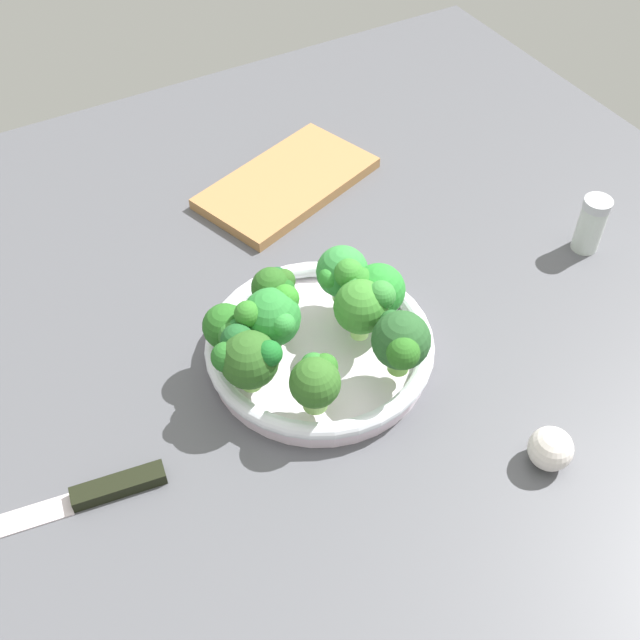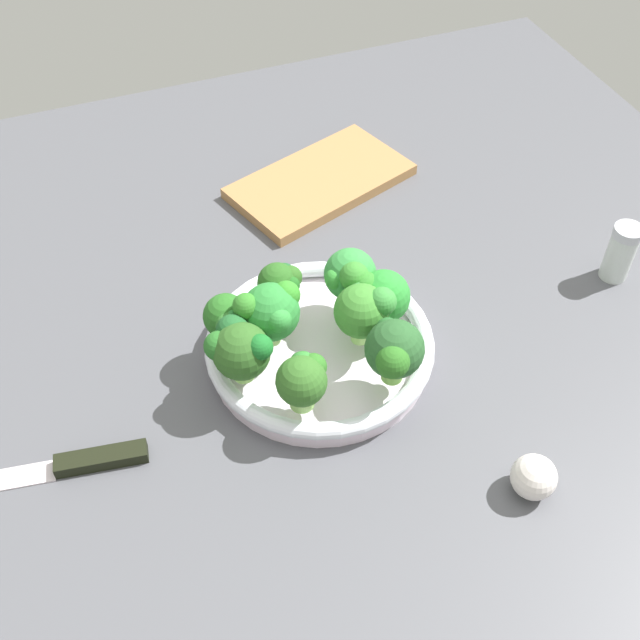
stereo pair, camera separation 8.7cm
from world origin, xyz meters
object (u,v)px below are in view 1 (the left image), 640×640
knife (72,501)px  broccoli_floret_8 (228,328)px  broccoli_floret_3 (247,358)px  broccoli_floret_1 (342,273)px  broccoli_floret_7 (401,342)px  broccoli_floret_6 (272,317)px  garlic_bulb (551,449)px  broccoli_floret_5 (274,287)px  broccoli_floret_2 (374,289)px  broccoli_floret_0 (362,304)px  broccoli_floret_4 (316,380)px  pepper_shaker (591,224)px  bowl (320,347)px  cutting_board (287,183)px

knife → broccoli_floret_8: bearing=20.4°
broccoli_floret_3 → broccoli_floret_1: bearing=21.4°
broccoli_floret_7 → knife: (-36.41, 3.84, -7.78)cm
broccoli_floret_6 → garlic_bulb: broccoli_floret_6 is taller
broccoli_floret_5 → broccoli_floret_2: bearing=-31.9°
broccoli_floret_0 → garlic_bulb: (9.33, -22.63, -5.91)cm
broccoli_floret_6 → broccoli_floret_8: (-4.41, 1.97, -1.38)cm
broccoli_floret_0 → knife: 36.72cm
broccoli_floret_2 → broccoli_floret_4: broccoli_floret_2 is taller
pepper_shaker → broccoli_floret_3: bearing=-178.5°
broccoli_floret_1 → broccoli_floret_7: size_ratio=0.97×
broccoli_floret_4 → bowl: bearing=58.0°
bowl → broccoli_floret_1: broccoli_floret_1 is taller
broccoli_floret_1 → broccoli_floret_2: size_ratio=1.11×
broccoli_floret_0 → broccoli_floret_1: bearing=82.3°
broccoli_floret_7 → broccoli_floret_4: bearing=176.6°
cutting_board → garlic_bulb: bearing=-87.9°
broccoli_floret_0 → broccoli_floret_2: (2.80, 1.81, -0.62)cm
broccoli_floret_0 → broccoli_floret_1: (0.74, 5.50, -0.22)cm
broccoli_floret_1 → broccoli_floret_6: (-10.42, -2.45, 0.39)cm
broccoli_floret_5 → broccoli_floret_4: bearing=-99.8°
broccoli_floret_0 → broccoli_floret_7: 6.89cm
broccoli_floret_2 → pepper_shaker: (33.20, -0.88, -3.58)cm
broccoli_floret_3 → broccoli_floret_8: bearing=87.0°
bowl → pepper_shaker: pepper_shaker is taller
broccoli_floret_4 → pepper_shaker: size_ratio=0.82×
broccoli_floret_0 → broccoli_floret_6: size_ratio=0.99×
broccoli_floret_2 → broccoli_floret_6: size_ratio=0.88×
broccoli_floret_0 → broccoli_floret_7: size_ratio=0.99×
broccoli_floret_3 → broccoli_floret_2: bearing=7.4°
broccoli_floret_4 → broccoli_floret_8: (-4.75, 11.29, -0.28)cm
bowl → broccoli_floret_1: size_ratio=3.42×
broccoli_floret_0 → broccoli_floret_5: size_ratio=1.23×
broccoli_floret_3 → broccoli_floret_5: (7.46, 8.27, -0.35)cm
broccoli_floret_3 → cutting_board: (21.68, 32.52, -7.06)cm
broccoli_floret_7 → cutting_board: 40.23cm
broccoli_floret_2 → broccoli_floret_5: broccoli_floret_2 is taller
broccoli_floret_4 → pepper_shaker: (45.35, 7.19, -3.27)cm
cutting_board → knife: bearing=-140.8°
broccoli_floret_1 → broccoli_floret_5: broccoli_floret_1 is taller
garlic_bulb → pepper_shaker: 35.62cm
broccoli_floret_1 → broccoli_floret_6: bearing=-166.8°
knife → cutting_board: 55.58cm
broccoli_floret_6 → knife: size_ratio=0.30×
broccoli_floret_1 → broccoli_floret_6: 10.71cm
broccoli_floret_0 → broccoli_floret_6: broccoli_floret_6 is taller
broccoli_floret_1 → broccoli_floret_6: broccoli_floret_6 is taller
bowl → broccoli_floret_3: bearing=-168.8°
broccoli_floret_0 → broccoli_floret_1: broccoli_floret_0 is taller
broccoli_floret_1 → knife: 38.24cm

